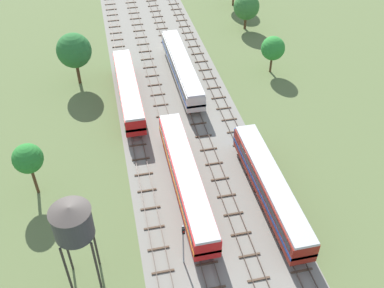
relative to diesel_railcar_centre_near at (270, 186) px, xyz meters
name	(u,v)px	position (x,y,z in m)	size (l,w,h in m)	color
ground_plane	(187,136)	(-7.06, 14.40, -2.60)	(480.00, 480.00, 0.00)	#5B6B3D
ballast_bed	(187,136)	(-7.06, 14.40, -2.59)	(18.12, 176.00, 0.01)	gray
track_far_left	(137,138)	(-14.12, 15.40, -2.46)	(2.40, 126.00, 0.29)	#47382D
track_left	(169,134)	(-9.41, 15.40, -2.46)	(2.40, 126.00, 0.29)	#47382D
track_centre_left	(201,129)	(-4.71, 15.40, -2.46)	(2.40, 126.00, 0.29)	#47382D
track_centre	(232,125)	(0.00, 15.40, -2.46)	(2.40, 126.00, 0.29)	#47382D
diesel_railcar_centre_near	(270,186)	(0.00, 0.00, 0.00)	(2.96, 20.50, 3.80)	maroon
passenger_coach_left_mid	(186,177)	(-9.41, 3.63, 0.02)	(2.96, 22.00, 3.80)	red
diesel_railcar_far_left_midfar	(128,89)	(-14.12, 24.56, 0.00)	(2.96, 20.50, 3.80)	red
passenger_coach_centre_left_far	(182,67)	(-4.71, 29.33, 0.02)	(2.96, 22.00, 3.80)	beige
water_tower	(72,222)	(-21.86, -6.01, 6.08)	(3.87, 3.87, 10.64)	#2D2826
signal_post_nearest	(183,240)	(-11.76, -6.38, 1.10)	(0.28, 0.47, 5.87)	gray
lineside_tree_0	(246,7)	(11.89, 46.38, 2.03)	(5.15, 5.15, 7.22)	#4C331E
lineside_tree_2	(74,51)	(-21.61, 32.39, 3.42)	(5.59, 5.59, 8.84)	#4C331E
lineside_tree_3	(273,48)	(10.94, 28.95, 1.90)	(4.04, 4.04, 6.53)	#4C331E
lineside_tree_4	(28,159)	(-27.29, 7.60, 2.94)	(3.59, 3.59, 7.38)	#4C331E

